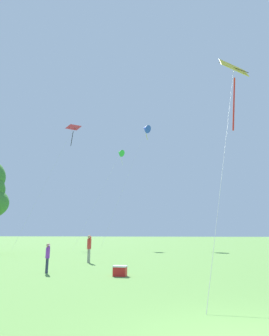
{
  "coord_description": "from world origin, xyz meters",
  "views": [
    {
      "loc": [
        -1.03,
        -5.06,
        1.78
      ],
      "look_at": [
        -8.28,
        25.57,
        9.25
      ],
      "focal_mm": 29.83,
      "sensor_mm": 36.0,
      "label": 1
    }
  ],
  "objects": [
    {
      "name": "kite_green_small",
      "position": [
        -12.57,
        34.13,
        13.84
      ],
      "size": [
        2.97,
        11.12,
        14.53
      ],
      "color": "green",
      "rests_on": "ground_plane"
    },
    {
      "name": "person_foreground_watcher",
      "position": [
        -8.17,
        12.42,
        1.04
      ],
      "size": [
        0.45,
        0.45,
        1.72
      ],
      "color": "gray",
      "rests_on": "ground_plane"
    },
    {
      "name": "picnic_cooler",
      "position": [
        -4.61,
        7.32,
        0.22
      ],
      "size": [
        0.6,
        0.4,
        0.44
      ],
      "color": "red",
      "rests_on": "ground_plane"
    },
    {
      "name": "kite_yellow_diamond",
      "position": [
        1.32,
        11.2,
        10.78
      ],
      "size": [
        3.3,
        10.19,
        12.76
      ],
      "color": "yellow",
      "rests_on": "ground_plane"
    },
    {
      "name": "kite_red_high",
      "position": [
        -21.27,
        35.28,
        18.44
      ],
      "size": [
        3.11,
        11.28,
        20.22
      ],
      "color": "red",
      "rests_on": "ground_plane"
    },
    {
      "name": "person_child_small",
      "position": [
        -8.23,
        7.45,
        0.82
      ],
      "size": [
        0.36,
        0.35,
        1.35
      ],
      "color": "#2D3351",
      "rests_on": "ground_plane"
    },
    {
      "name": "kite_blue_delta",
      "position": [
        -9.54,
        39.27,
        19.46
      ],
      "size": [
        4.97,
        11.4,
        20.37
      ],
      "color": "blue",
      "rests_on": "ground_plane"
    }
  ]
}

